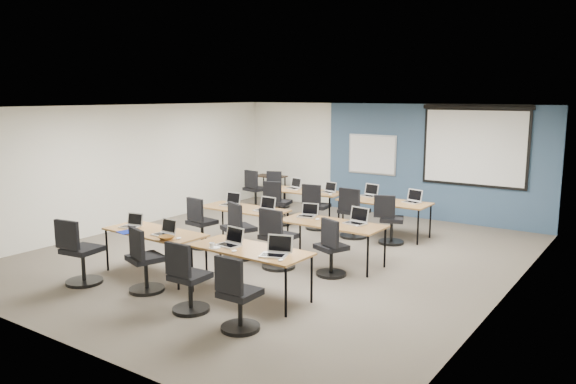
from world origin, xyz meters
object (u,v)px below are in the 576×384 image
Objects in this scene: training_table_mid_left at (244,210)px; laptop_0 at (131,224)px; task_chair_5 at (238,235)px; laptop_3 at (276,251)px; task_chair_3 at (237,300)px; task_chair_10 at (353,217)px; laptop_1 at (165,231)px; projector_screen at (475,142)px; laptop_2 at (231,241)px; training_table_back_left at (306,193)px; utility_table at (270,179)px; task_chair_11 at (390,224)px; training_table_front_left at (155,234)px; laptop_7 at (357,220)px; task_chair_6 at (277,243)px; task_chair_8 at (278,207)px; task_chair_4 at (200,227)px; laptop_11 at (413,199)px; laptop_5 at (265,207)px; training_table_back_right at (384,203)px; spare_chair_b at (255,193)px; whiteboard at (372,155)px; task_chair_0 at (79,257)px; training_table_mid_right at (332,225)px; training_table_front_right at (250,252)px; task_chair_2 at (187,283)px; laptop_6 at (308,213)px; laptop_10 at (370,193)px; task_chair_9 at (316,211)px; laptop_9 at (329,190)px; laptop_8 at (294,186)px; laptop_4 at (231,202)px; task_chair_1 at (144,265)px.

laptop_0 is (-0.53, -2.32, 0.10)m from training_table_mid_left.
task_chair_5 is at bearing 42.74° from laptop_0.
laptop_3 reaches higher than task_chair_3.
laptop_1 is at bearing -103.72° from task_chair_10.
projector_screen is 6.73m from laptop_2.
training_table_back_left is 2.47m from utility_table.
laptop_1 is at bearing -138.06° from task_chair_11.
task_chair_10 is at bearing 71.06° from training_table_front_left.
projector_screen is at bearing 88.18° from laptop_7.
task_chair_6 is 1.24× the size of utility_table.
task_chair_8 reaches higher than laptop_3.
task_chair_8 reaches higher than task_chair_4.
laptop_1 is 0.30× the size of task_chair_6.
projector_screen is at bearing 83.16° from laptop_11.
training_table_mid_left is 0.51m from laptop_5.
training_table_back_right is 3.96m from spare_chair_b.
whiteboard is 1.23× the size of task_chair_0.
task_chair_8 is at bearing 157.88° from laptop_7.
task_chair_11 is at bearing 81.56° from training_table_mid_right.
task_chair_6 is (1.96, 1.42, -0.35)m from laptop_0.
whiteboard is at bearing 72.11° from task_chair_0.
laptop_5 is (-1.08, 2.28, 0.00)m from laptop_2.
task_chair_4 reaches higher than training_table_front_right.
task_chair_4 is 0.95× the size of task_chair_6.
laptop_11 reaches higher than training_table_front_right.
whiteboard is 2.94m from utility_table.
whiteboard is 3.14m from spare_chair_b.
task_chair_2 is at bearing -108.91° from training_table_front_right.
laptop_11 is 0.87m from task_chair_11.
laptop_6 is at bearing 66.49° from laptop_1.
task_chair_4 is 0.95× the size of task_chair_10.
laptop_7 reaches higher than laptop_10.
task_chair_0 is 6.27m from spare_chair_b.
task_chair_2 is (1.26, -0.80, -0.38)m from laptop_1.
task_chair_2 is at bearing -43.03° from task_chair_4.
task_chair_9 is (0.94, 0.13, 0.00)m from task_chair_8.
laptop_5 is 2.44m from laptop_9.
task_chair_0 is 2.45m from laptop_2.
laptop_8 is (-1.14, -1.76, -0.66)m from whiteboard.
task_chair_0 reaches higher than laptop_4.
task_chair_10 reaches higher than training_table_front_left.
task_chair_0 is 1.05× the size of task_chair_2.
task_chair_10 is (1.18, 4.04, -0.35)m from laptop_1.
training_table_mid_left is at bearing 71.16° from task_chair_0.
training_table_mid_right is 1.85× the size of task_chair_4.
task_chair_1 is at bearing -91.37° from whiteboard.
training_table_front_left is at bearing -65.46° from task_chair_4.
utility_table is at bearing 111.61° from laptop_4.
training_table_front_right is 2.36m from laptop_7.
task_chair_0 is at bearing -114.80° from training_table_back_right.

